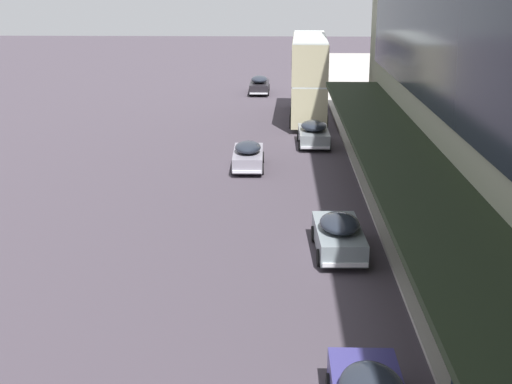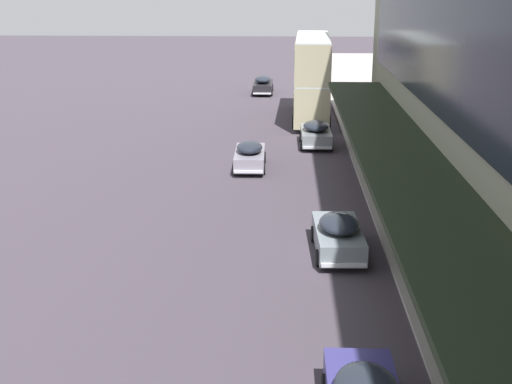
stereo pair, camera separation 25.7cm
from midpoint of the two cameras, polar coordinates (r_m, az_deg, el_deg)
name	(u,v)px [view 1 (the left image)]	position (r m, az deg, el deg)	size (l,w,h in m)	color
transit_bus_kerbside_front	(309,75)	(53.32, 4.13, 9.32)	(2.95, 11.56, 6.09)	tan
sedan_lead_mid	(259,85)	(65.48, 0.16, 8.58)	(1.82, 4.90, 1.63)	black
sedan_lead_near	(248,155)	(39.50, -0.83, 2.96)	(1.80, 4.38, 1.54)	gray
sedan_oncoming_rear	(314,133)	(45.03, 4.47, 4.70)	(1.99, 4.31, 1.63)	slate
sedan_trailing_near	(339,234)	(27.54, 6.38, -3.39)	(1.98, 4.38, 1.58)	gray
pedestrian_at_kerb	(460,357)	(18.86, 15.60, -12.62)	(0.61, 0.33, 1.86)	#1B2838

